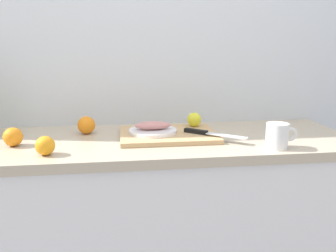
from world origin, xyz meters
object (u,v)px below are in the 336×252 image
Objects in this scene: fish_fillet at (153,125)px; coffee_mug_0 at (278,136)px; white_plate at (153,131)px; orange_0 at (13,137)px; chef_knife at (207,133)px; cutting_board at (168,135)px; lemon_0 at (194,120)px.

coffee_mug_0 is (0.48, -0.24, -0.00)m from fish_fillet.
orange_0 is (-0.58, -0.07, 0.01)m from white_plate.
fish_fillet is at bearing -158.43° from chef_knife.
chef_knife reaches higher than white_plate.
chef_knife is (0.23, -0.07, -0.02)m from fish_fillet.
white_plate is 1.33× the size of fish_fillet.
orange_0 is (-0.65, -0.06, 0.03)m from cutting_board.
lemon_0 is at bearing 128.35° from coffee_mug_0.
chef_knife is 1.89× the size of coffee_mug_0.
cutting_board is at bearing -5.93° from white_plate.
white_plate is at bearing -155.00° from lemon_0.
cutting_board is 0.07m from white_plate.
white_plate is 2.77× the size of orange_0.
chef_knife is at bearing -17.49° from fish_fillet.
cutting_board is 0.18m from chef_knife.
coffee_mug_0 reaches higher than orange_0.
lemon_0 is (0.21, 0.10, 0.00)m from fish_fillet.
white_plate is 0.23m from lemon_0.
fish_fillet is 0.66× the size of chef_knife.
coffee_mug_0 reaches higher than lemon_0.
cutting_board is at bearing 150.08° from coffee_mug_0.
cutting_board is 0.65m from orange_0.
orange_0 reaches higher than fish_fillet.
lemon_0 is at bearing 36.48° from cutting_board.
cutting_board is 6.33× the size of lemon_0.
lemon_0 reaches higher than fish_fillet.
lemon_0 is 0.87× the size of orange_0.
white_plate is at bearing 7.04° from orange_0.
orange_0 is (-0.79, -0.17, -0.01)m from lemon_0.
fish_fillet is at bearing 153.04° from coffee_mug_0.
white_plate is 0.03m from fish_fillet.
cutting_board is 0.18m from lemon_0.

